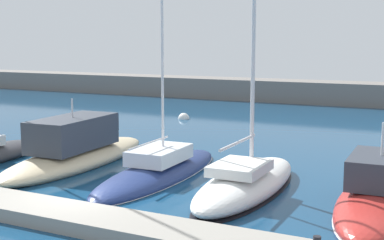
% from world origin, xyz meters
% --- Properties ---
extents(ground_plane, '(120.00, 120.00, 0.00)m').
position_xyz_m(ground_plane, '(0.00, 0.00, 0.00)').
color(ground_plane, navy).
extents(dock_pier, '(24.75, 1.84, 0.45)m').
position_xyz_m(dock_pier, '(0.00, -1.53, 0.23)').
color(dock_pier, gray).
rests_on(dock_pier, ground_plane).
extents(breakwater_seawall, '(108.00, 3.96, 1.99)m').
position_xyz_m(breakwater_seawall, '(0.00, 35.07, 0.99)').
color(breakwater_seawall, slate).
rests_on(breakwater_seawall, ground_plane).
extents(motorboat_sand_second, '(3.59, 10.53, 3.36)m').
position_xyz_m(motorboat_sand_second, '(-4.40, 5.21, 0.64)').
color(motorboat_sand_second, beige).
rests_on(motorboat_sand_second, ground_plane).
extents(sailboat_navy_third, '(2.90, 9.77, 14.95)m').
position_xyz_m(sailboat_navy_third, '(0.21, 4.86, 0.22)').
color(sailboat_navy_third, navy).
rests_on(sailboat_navy_third, ground_plane).
extents(sailboat_white_fourth, '(2.53, 8.48, 17.33)m').
position_xyz_m(sailboat_white_fourth, '(4.37, 4.26, 0.46)').
color(sailboat_white_fourth, white).
rests_on(sailboat_white_fourth, ground_plane).
extents(motorboat_red_fifth, '(2.98, 8.23, 3.34)m').
position_xyz_m(motorboat_red_fifth, '(9.07, 4.44, 0.37)').
color(motorboat_red_fifth, '#B72D28').
rests_on(motorboat_red_fifth, ground_plane).
extents(mooring_buoy_white, '(0.85, 0.85, 0.85)m').
position_xyz_m(mooring_buoy_white, '(-6.80, 20.37, 0.00)').
color(mooring_buoy_white, white).
rests_on(mooring_buoy_white, ground_plane).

